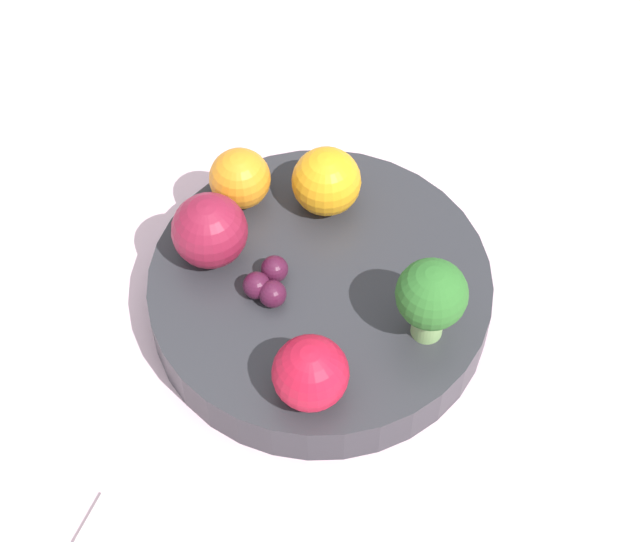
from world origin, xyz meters
name	(u,v)px	position (x,y,z in m)	size (l,w,h in m)	color
ground_plane	(320,323)	(0.00, 0.00, 0.00)	(6.00, 6.00, 0.00)	gray
table_surface	(320,316)	(0.00, 0.00, 0.01)	(1.20, 1.20, 0.02)	silver
bowl	(320,294)	(0.00, 0.00, 0.04)	(0.24, 0.24, 0.04)	#2D2D33
broccoli	(431,297)	(-0.07, 0.04, 0.10)	(0.05, 0.05, 0.07)	#8CB76B
apple_red	(313,373)	(0.00, 0.09, 0.08)	(0.05, 0.05, 0.05)	#B7142D
apple_green	(210,231)	(0.08, -0.02, 0.08)	(0.05, 0.05, 0.05)	maroon
orange_front	(322,181)	(0.00, -0.07, 0.08)	(0.05, 0.05, 0.05)	orange
orange_back	(240,179)	(0.06, -0.07, 0.08)	(0.04, 0.04, 0.04)	orange
grape_cluster	(268,285)	(0.03, 0.01, 0.06)	(0.03, 0.03, 0.02)	#47142D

